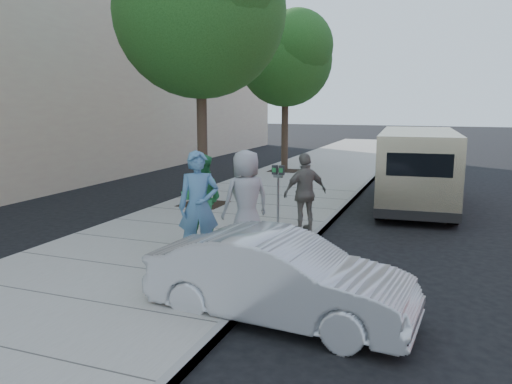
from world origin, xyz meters
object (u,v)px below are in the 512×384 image
(tree_far, at_px, (287,55))
(sedan, at_px, (280,278))
(person_officer, at_px, (199,206))
(person_green_shirt, at_px, (201,200))
(person_striped_polo, at_px, (305,193))
(parking_meter, at_px, (278,182))
(person_gray_shirt, at_px, (246,200))
(van, at_px, (417,167))
(tree_near, at_px, (201,4))

(tree_far, relative_size, sedan, 1.75)
(person_officer, xyz_separation_m, person_green_shirt, (-0.40, 0.87, -0.07))
(tree_far, distance_m, person_green_shirt, 12.11)
(sedan, relative_size, person_officer, 1.86)
(person_striped_polo, bearing_deg, parking_meter, -73.15)
(sedan, relative_size, person_gray_shirt, 1.90)
(sedan, bearing_deg, person_green_shirt, 49.38)
(person_gray_shirt, bearing_deg, person_striped_polo, -160.79)
(parking_meter, relative_size, van, 0.23)
(tree_far, relative_size, person_officer, 3.26)
(tree_near, height_order, sedan, tree_near)
(van, relative_size, person_officer, 3.03)
(person_officer, xyz_separation_m, person_gray_shirt, (0.51, 1.00, -0.02))
(tree_near, distance_m, person_officer, 6.76)
(parking_meter, distance_m, van, 4.98)
(sedan, xyz_separation_m, person_officer, (-2.05, 1.59, 0.54))
(person_green_shirt, bearing_deg, parking_meter, -114.16)
(van, bearing_deg, person_gray_shirt, -118.50)
(sedan, bearing_deg, person_officer, 56.76)
(tree_near, relative_size, person_gray_shirt, 3.87)
(sedan, height_order, person_gray_shirt, person_gray_shirt)
(van, distance_m, person_green_shirt, 7.31)
(tree_far, bearing_deg, tree_near, -90.00)
(person_officer, distance_m, person_gray_shirt, 1.13)
(person_green_shirt, bearing_deg, person_officer, 112.01)
(person_gray_shirt, bearing_deg, parking_meter, -135.88)
(sedan, bearing_deg, parking_meter, 23.11)
(sedan, bearing_deg, person_striped_polo, 15.23)
(van, height_order, person_gray_shirt, van)
(van, xyz_separation_m, sedan, (-1.29, -8.75, -0.55))
(person_green_shirt, xyz_separation_m, person_striped_polo, (1.65, 1.78, -0.05))
(tree_far, distance_m, sedan, 15.08)
(tree_near, relative_size, parking_meter, 5.36)
(van, height_order, sedan, van)
(van, bearing_deg, person_green_shirt, -124.58)
(tree_near, distance_m, person_striped_polo, 6.02)
(tree_far, bearing_deg, person_green_shirt, -80.96)
(parking_meter, distance_m, person_green_shirt, 2.38)
(person_gray_shirt, bearing_deg, tree_near, -99.94)
(person_officer, bearing_deg, tree_near, 88.65)
(parking_meter, xyz_separation_m, person_officer, (-0.48, -3.08, -0.02))
(sedan, distance_m, person_green_shirt, 3.50)
(person_gray_shirt, bearing_deg, tree_far, -123.18)
(tree_near, bearing_deg, sedan, -55.62)
(sedan, relative_size, person_striped_polo, 2.11)
(tree_near, distance_m, sedan, 9.01)
(parking_meter, relative_size, person_officer, 0.70)
(tree_near, distance_m, van, 7.51)
(tree_near, bearing_deg, tree_far, 90.00)
(person_officer, height_order, person_green_shirt, person_officer)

